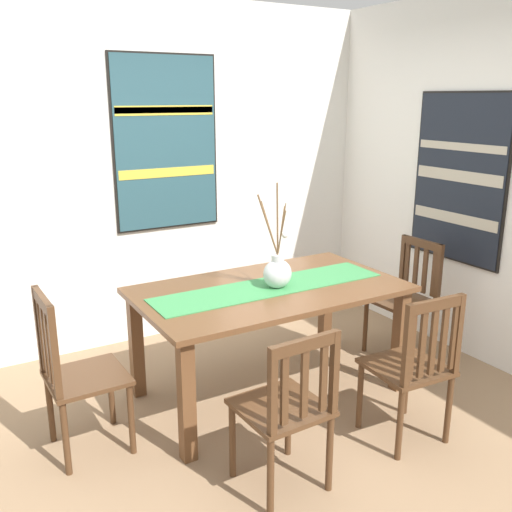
{
  "coord_description": "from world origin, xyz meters",
  "views": [
    {
      "loc": [
        -1.7,
        -2.48,
        1.95
      ],
      "look_at": [
        0.1,
        0.58,
        0.95
      ],
      "focal_mm": 39.72,
      "sensor_mm": 36.0,
      "label": 1
    }
  ],
  "objects": [
    {
      "name": "ground_plane",
      "position": [
        0.0,
        0.0,
        -0.01
      ],
      "size": [
        6.4,
        6.4,
        0.03
      ],
      "primitive_type": "cube",
      "color": "#8E7051"
    },
    {
      "name": "wall_back",
      "position": [
        0.0,
        1.86,
        1.35
      ],
      "size": [
        6.4,
        0.12,
        2.7
      ],
      "primitive_type": "cube",
      "color": "silver",
      "rests_on": "ground_plane"
    },
    {
      "name": "dining_table",
      "position": [
        0.15,
        0.49,
        0.65
      ],
      "size": [
        1.73,
        0.99,
        0.76
      ],
      "color": "brown",
      "rests_on": "ground_plane"
    },
    {
      "name": "table_runner",
      "position": [
        0.15,
        0.49,
        0.76
      ],
      "size": [
        1.59,
        0.36,
        0.01
      ],
      "primitive_type": "cube",
      "color": "#388447",
      "rests_on": "dining_table"
    },
    {
      "name": "centerpiece_vase",
      "position": [
        0.19,
        0.45,
        0.87
      ],
      "size": [
        0.27,
        0.26,
        0.69
      ],
      "color": "silver",
      "rests_on": "dining_table"
    },
    {
      "name": "chair_0",
      "position": [
        0.56,
        -0.41,
        0.49
      ],
      "size": [
        0.45,
        0.45,
        0.92
      ],
      "color": "#4C301C",
      "rests_on": "ground_plane"
    },
    {
      "name": "chair_1",
      "position": [
        -1.13,
        0.46,
        0.49
      ],
      "size": [
        0.43,
        0.43,
        0.96
      ],
      "color": "#4C301C",
      "rests_on": "ground_plane"
    },
    {
      "name": "chair_2",
      "position": [
        -0.3,
        -0.41,
        0.47
      ],
      "size": [
        0.43,
        0.43,
        0.89
      ],
      "color": "#4C301C",
      "rests_on": "ground_plane"
    },
    {
      "name": "chair_3",
      "position": [
        1.39,
        0.48,
        0.47
      ],
      "size": [
        0.43,
        0.43,
        0.9
      ],
      "color": "#4C301C",
      "rests_on": "ground_plane"
    },
    {
      "name": "painting_on_back_wall",
      "position": [
        -0.01,
        1.79,
        1.6
      ],
      "size": [
        0.87,
        0.05,
        1.36
      ],
      "color": "black"
    },
    {
      "name": "painting_on_side_wall",
      "position": [
        1.79,
        0.42,
        1.36
      ],
      "size": [
        0.05,
        0.85,
        1.27
      ],
      "color": "black"
    }
  ]
}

